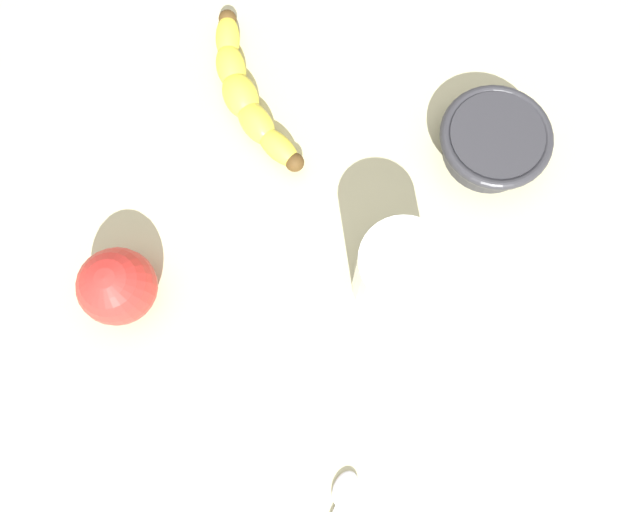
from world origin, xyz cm
name	(u,v)px	position (x,y,z in cm)	size (l,w,h in cm)	color
wooden_tabletop	(316,237)	(0.00, 0.00, 1.50)	(120.00, 120.00, 3.00)	beige
banana	(246,94)	(16.97, -5.98, 4.95)	(20.88, 10.50, 3.91)	yellow
smoothie_glass	(398,273)	(-9.89, -1.69, 7.94)	(8.74, 8.74, 10.42)	silver
ceramic_bowl	(493,141)	(-7.23, -20.75, 5.68)	(12.44, 12.44, 4.44)	#2D2D33
apple_fruit	(117,286)	(9.67, 18.90, 6.99)	(7.99, 7.99, 7.99)	red
teaspoon	(342,496)	(-20.81, 17.60, 3.40)	(5.05, 11.06, 0.80)	silver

